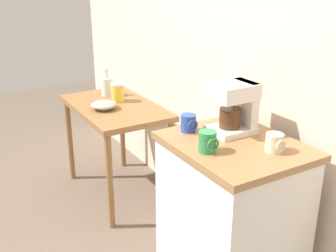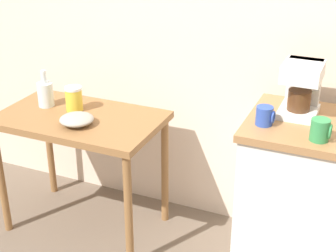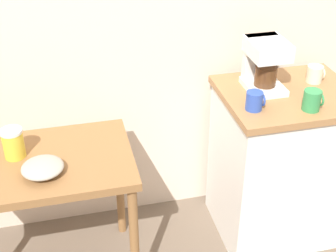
{
  "view_description": "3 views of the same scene",
  "coord_description": "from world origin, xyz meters",
  "px_view_note": "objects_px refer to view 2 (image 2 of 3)",
  "views": [
    {
      "loc": [
        2.12,
        -1.18,
        1.68
      ],
      "look_at": [
        0.12,
        0.0,
        0.79
      ],
      "focal_mm": 44.49,
      "sensor_mm": 36.0,
      "label": 1
    },
    {
      "loc": [
        0.88,
        -2.2,
        1.87
      ],
      "look_at": [
        -0.05,
        -0.05,
        0.78
      ],
      "focal_mm": 53.82,
      "sensor_mm": 36.0,
      "label": 2
    },
    {
      "loc": [
        -0.41,
        -1.91,
        2.02
      ],
      "look_at": [
        0.04,
        -0.03,
        0.83
      ],
      "focal_mm": 52.2,
      "sensor_mm": 36.0,
      "label": 3
    }
  ],
  "objects_px": {
    "mug_tall_green": "(320,130)",
    "mug_blue": "(265,116)",
    "coffee_maker": "(302,86)",
    "bowl_stoneware": "(77,119)",
    "canister_enamel": "(74,99)",
    "glass_carafe_vase": "(45,93)"
  },
  "relations": [
    {
      "from": "canister_enamel",
      "to": "coffee_maker",
      "type": "relative_size",
      "value": 0.55
    },
    {
      "from": "canister_enamel",
      "to": "glass_carafe_vase",
      "type": "bearing_deg",
      "value": -177.93
    },
    {
      "from": "mug_tall_green",
      "to": "mug_blue",
      "type": "xyz_separation_m",
      "value": [
        -0.26,
        0.07,
        -0.0
      ]
    },
    {
      "from": "canister_enamel",
      "to": "mug_tall_green",
      "type": "height_order",
      "value": "mug_tall_green"
    },
    {
      "from": "bowl_stoneware",
      "to": "glass_carafe_vase",
      "type": "bearing_deg",
      "value": 153.12
    },
    {
      "from": "coffee_maker",
      "to": "mug_blue",
      "type": "relative_size",
      "value": 2.91
    },
    {
      "from": "bowl_stoneware",
      "to": "mug_blue",
      "type": "bearing_deg",
      "value": 3.99
    },
    {
      "from": "mug_blue",
      "to": "bowl_stoneware",
      "type": "bearing_deg",
      "value": -176.01
    },
    {
      "from": "bowl_stoneware",
      "to": "glass_carafe_vase",
      "type": "distance_m",
      "value": 0.35
    },
    {
      "from": "canister_enamel",
      "to": "mug_blue",
      "type": "height_order",
      "value": "mug_blue"
    },
    {
      "from": "bowl_stoneware",
      "to": "mug_blue",
      "type": "height_order",
      "value": "mug_blue"
    },
    {
      "from": "mug_tall_green",
      "to": "bowl_stoneware",
      "type": "bearing_deg",
      "value": -179.83
    },
    {
      "from": "glass_carafe_vase",
      "to": "coffee_maker",
      "type": "distance_m",
      "value": 1.45
    },
    {
      "from": "bowl_stoneware",
      "to": "canister_enamel",
      "type": "distance_m",
      "value": 0.21
    },
    {
      "from": "coffee_maker",
      "to": "mug_tall_green",
      "type": "relative_size",
      "value": 2.63
    },
    {
      "from": "bowl_stoneware",
      "to": "coffee_maker",
      "type": "bearing_deg",
      "value": 13.67
    },
    {
      "from": "mug_tall_green",
      "to": "glass_carafe_vase",
      "type": "bearing_deg",
      "value": 174.38
    },
    {
      "from": "coffee_maker",
      "to": "bowl_stoneware",
      "type": "bearing_deg",
      "value": -166.33
    },
    {
      "from": "mug_tall_green",
      "to": "mug_blue",
      "type": "bearing_deg",
      "value": 165.84
    },
    {
      "from": "glass_carafe_vase",
      "to": "coffee_maker",
      "type": "height_order",
      "value": "coffee_maker"
    },
    {
      "from": "glass_carafe_vase",
      "to": "canister_enamel",
      "type": "bearing_deg",
      "value": 2.07
    },
    {
      "from": "glass_carafe_vase",
      "to": "mug_blue",
      "type": "height_order",
      "value": "mug_blue"
    }
  ]
}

